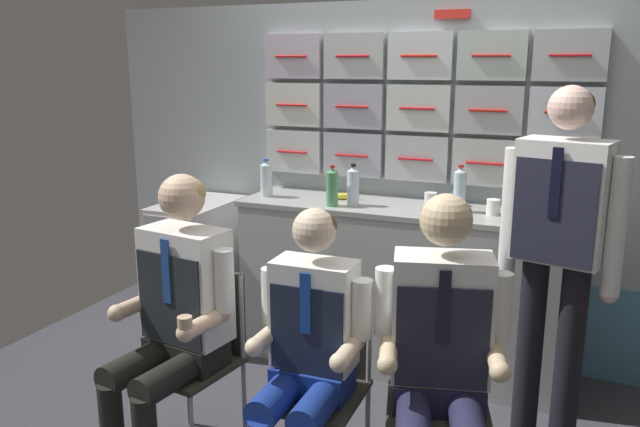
{
  "coord_description": "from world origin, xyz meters",
  "views": [
    {
      "loc": [
        0.96,
        -2.4,
        1.79
      ],
      "look_at": [
        -0.15,
        0.23,
        1.11
      ],
      "focal_mm": 35.83,
      "sensor_mm": 36.0,
      "label": 1
    }
  ],
  "objects_px": {
    "crew_member_standing": "(559,242)",
    "snack_banana": "(344,196)",
    "water_bottle_blue_cap": "(266,179)",
    "espresso_cup_small": "(493,207)",
    "service_trolley": "(199,265)",
    "folding_chair_center": "(322,366)",
    "folding_chair_right": "(437,378)",
    "folding_chair_left": "(201,340)",
    "crew_member_right": "(441,349)",
    "crew_member_left": "(174,309)",
    "crew_member_center": "(307,350)"
  },
  "relations": [
    {
      "from": "crew_member_standing",
      "to": "snack_banana",
      "type": "bearing_deg",
      "value": 153.72
    },
    {
      "from": "water_bottle_blue_cap",
      "to": "espresso_cup_small",
      "type": "distance_m",
      "value": 1.37
    },
    {
      "from": "service_trolley",
      "to": "folding_chair_center",
      "type": "relative_size",
      "value": 1.06
    },
    {
      "from": "folding_chair_right",
      "to": "folding_chair_left",
      "type": "bearing_deg",
      "value": -176.5
    },
    {
      "from": "folding_chair_right",
      "to": "crew_member_right",
      "type": "height_order",
      "value": "crew_member_right"
    },
    {
      "from": "folding_chair_center",
      "to": "espresso_cup_small",
      "type": "xyz_separation_m",
      "value": [
        0.51,
        1.18,
        0.49
      ]
    },
    {
      "from": "crew_member_left",
      "to": "folding_chair_right",
      "type": "height_order",
      "value": "crew_member_left"
    },
    {
      "from": "crew_member_center",
      "to": "snack_banana",
      "type": "xyz_separation_m",
      "value": [
        -0.38,
        1.4,
        0.32
      ]
    },
    {
      "from": "folding_chair_left",
      "to": "folding_chair_center",
      "type": "distance_m",
      "value": 0.62
    },
    {
      "from": "folding_chair_center",
      "to": "espresso_cup_small",
      "type": "height_order",
      "value": "espresso_cup_small"
    },
    {
      "from": "crew_member_left",
      "to": "crew_member_center",
      "type": "xyz_separation_m",
      "value": [
        0.65,
        -0.03,
        -0.06
      ]
    },
    {
      "from": "crew_member_standing",
      "to": "espresso_cup_small",
      "type": "relative_size",
      "value": 19.91
    },
    {
      "from": "crew_member_left",
      "to": "folding_chair_center",
      "type": "relative_size",
      "value": 1.54
    },
    {
      "from": "crew_member_standing",
      "to": "water_bottle_blue_cap",
      "type": "distance_m",
      "value": 1.8
    },
    {
      "from": "folding_chair_right",
      "to": "water_bottle_blue_cap",
      "type": "xyz_separation_m",
      "value": [
        -1.33,
        1.06,
        0.56
      ]
    },
    {
      "from": "folding_chair_right",
      "to": "folding_chair_center",
      "type": "bearing_deg",
      "value": -169.74
    },
    {
      "from": "crew_member_standing",
      "to": "snack_banana",
      "type": "height_order",
      "value": "crew_member_standing"
    },
    {
      "from": "crew_member_left",
      "to": "crew_member_right",
      "type": "relative_size",
      "value": 1.01
    },
    {
      "from": "folding_chair_center",
      "to": "snack_banana",
      "type": "xyz_separation_m",
      "value": [
        -0.37,
        1.24,
        0.47
      ]
    },
    {
      "from": "folding_chair_center",
      "to": "snack_banana",
      "type": "relative_size",
      "value": 5.01
    },
    {
      "from": "folding_chair_left",
      "to": "crew_member_left",
      "type": "distance_m",
      "value": 0.26
    },
    {
      "from": "crew_member_right",
      "to": "crew_member_standing",
      "type": "height_order",
      "value": "crew_member_standing"
    },
    {
      "from": "folding_chair_left",
      "to": "snack_banana",
      "type": "xyz_separation_m",
      "value": [
        0.25,
        1.22,
        0.47
      ]
    },
    {
      "from": "folding_chair_right",
      "to": "snack_banana",
      "type": "relative_size",
      "value": 5.01
    },
    {
      "from": "crew_member_left",
      "to": "folding_chair_center",
      "type": "height_order",
      "value": "crew_member_left"
    },
    {
      "from": "crew_member_left",
      "to": "crew_member_center",
      "type": "distance_m",
      "value": 0.65
    },
    {
      "from": "folding_chair_center",
      "to": "snack_banana",
      "type": "bearing_deg",
      "value": 106.79
    },
    {
      "from": "service_trolley",
      "to": "crew_member_right",
      "type": "height_order",
      "value": "crew_member_right"
    },
    {
      "from": "crew_member_standing",
      "to": "espresso_cup_small",
      "type": "xyz_separation_m",
      "value": [
        -0.36,
        0.56,
        0.01
      ]
    },
    {
      "from": "crew_member_right",
      "to": "folding_chair_right",
      "type": "bearing_deg",
      "value": 105.02
    },
    {
      "from": "crew_member_right",
      "to": "folding_chair_center",
      "type": "bearing_deg",
      "value": 172.62
    },
    {
      "from": "crew_member_right",
      "to": "folding_chair_left",
      "type": "bearing_deg",
      "value": 175.69
    },
    {
      "from": "folding_chair_left",
      "to": "crew_member_center",
      "type": "relative_size",
      "value": 0.7
    },
    {
      "from": "crew_member_left",
      "to": "crew_member_right",
      "type": "bearing_deg",
      "value": 3.48
    },
    {
      "from": "service_trolley",
      "to": "espresso_cup_small",
      "type": "xyz_separation_m",
      "value": [
        1.86,
        0.07,
        0.54
      ]
    },
    {
      "from": "service_trolley",
      "to": "snack_banana",
      "type": "relative_size",
      "value": 5.29
    },
    {
      "from": "folding_chair_left",
      "to": "service_trolley",
      "type": "bearing_deg",
      "value": 123.68
    },
    {
      "from": "crew_member_right",
      "to": "snack_banana",
      "type": "distance_m",
      "value": 1.6
    },
    {
      "from": "water_bottle_blue_cap",
      "to": "espresso_cup_small",
      "type": "xyz_separation_m",
      "value": [
        1.36,
        0.04,
        -0.07
      ]
    },
    {
      "from": "water_bottle_blue_cap",
      "to": "crew_member_center",
      "type": "bearing_deg",
      "value": -56.78
    },
    {
      "from": "crew_member_left",
      "to": "folding_chair_center",
      "type": "bearing_deg",
      "value": 12.04
    },
    {
      "from": "service_trolley",
      "to": "crew_member_right",
      "type": "xyz_separation_m",
      "value": [
        1.86,
        -1.18,
        0.25
      ]
    },
    {
      "from": "folding_chair_left",
      "to": "folding_chair_right",
      "type": "relative_size",
      "value": 1.0
    },
    {
      "from": "folding_chair_right",
      "to": "crew_member_right",
      "type": "xyz_separation_m",
      "value": [
        0.04,
        -0.15,
        0.2
      ]
    },
    {
      "from": "folding_chair_left",
      "to": "folding_chair_right",
      "type": "height_order",
      "value": "same"
    },
    {
      "from": "crew_member_left",
      "to": "water_bottle_blue_cap",
      "type": "xyz_separation_m",
      "value": [
        -0.21,
        1.28,
        0.35
      ]
    },
    {
      "from": "service_trolley",
      "to": "crew_member_standing",
      "type": "height_order",
      "value": "crew_member_standing"
    },
    {
      "from": "folding_chair_left",
      "to": "crew_member_standing",
      "type": "height_order",
      "value": "crew_member_standing"
    },
    {
      "from": "service_trolley",
      "to": "crew_member_standing",
      "type": "xyz_separation_m",
      "value": [
        2.22,
        -0.49,
        0.53
      ]
    },
    {
      "from": "service_trolley",
      "to": "folding_chair_center",
      "type": "xyz_separation_m",
      "value": [
        1.35,
        -1.11,
        0.05
      ]
    }
  ]
}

